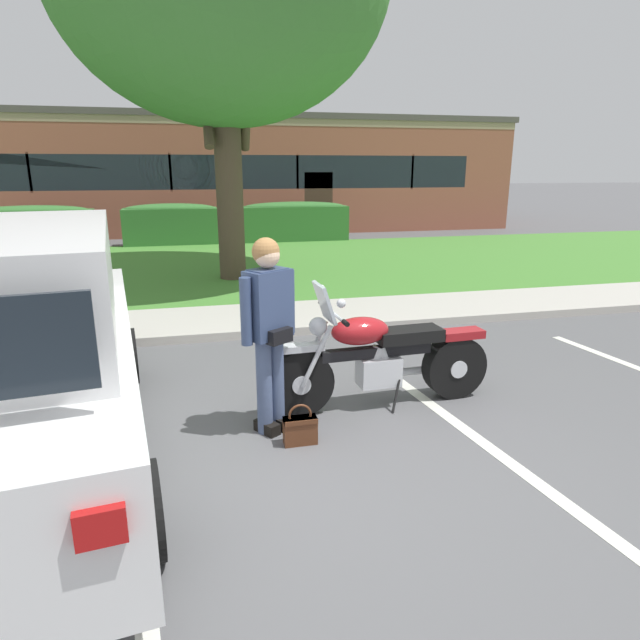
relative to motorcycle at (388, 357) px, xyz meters
The scene contains 13 objects.
ground_plane 1.15m from the motorcycle, 125.47° to the right, with size 140.00×140.00×0.00m, color #565659.
curb_strip 2.61m from the motorcycle, 103.57° to the left, with size 60.00×0.20×0.12m, color #B7B2A8.
concrete_walk 3.44m from the motorcycle, 100.21° to the left, with size 60.00×1.50×0.08m, color #B7B2A8.
grass_lawn 8.04m from the motorcycle, 94.32° to the left, with size 60.00×7.79×0.06m, color #478433.
stall_stripe_0 2.46m from the motorcycle, 164.42° to the right, with size 0.12×4.40×0.01m, color silver.
stall_stripe_1 0.94m from the motorcycle, 53.29° to the right, with size 0.12×4.40×0.01m, color silver.
motorcycle is the anchor object (origin of this frame).
rider_person 1.32m from the motorcycle, 167.22° to the right, with size 0.50×0.41×1.70m.
handbag 1.20m from the motorcycle, 149.43° to the right, with size 0.28×0.13×0.36m.
hedge_left 13.56m from the motorcycle, 116.42° to the left, with size 3.14×0.90×1.24m.
hedge_center_left 12.36m from the motorcycle, 100.79° to the left, with size 2.70×0.90×1.24m.
hedge_center_right 12.23m from the motorcycle, 83.41° to the left, with size 3.27×0.90×1.24m.
brick_building 18.75m from the motorcycle, 96.99° to the left, with size 24.79×9.01×4.02m.
Camera 1 is at (-1.18, -3.80, 2.25)m, focal length 30.51 mm.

